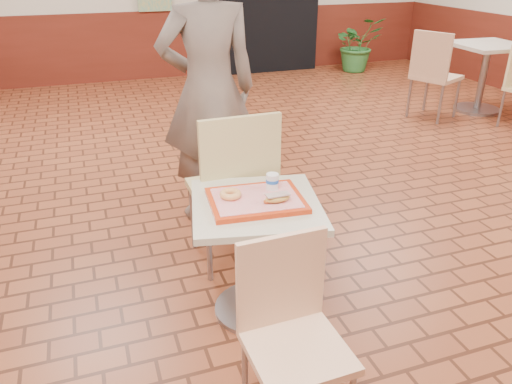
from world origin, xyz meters
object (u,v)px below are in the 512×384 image
object	(u,v)px
chair_main_front	(291,326)
second_table	(485,66)
customer	(209,90)
chair_main_back	(234,183)
potted_plant	(357,44)
paper_cup	(272,181)
chair_second_left	(434,71)
serving_tray	(256,200)
ring_donut	(231,194)
main_table	(256,240)
long_john_donut	(277,198)

from	to	relation	value
chair_main_front	second_table	world-z (taller)	chair_main_front
customer	second_table	world-z (taller)	customer
chair_main_back	potted_plant	xyz separation A→B (m)	(3.57, 4.82, -0.14)
customer	paper_cup	bearing A→B (deg)	92.27
second_table	chair_second_left	size ratio (longest dim) A/B	0.81
customer	second_table	size ratio (longest dim) A/B	2.33
customer	chair_second_left	bearing A→B (deg)	-153.70
chair_main_front	chair_second_left	xyz separation A→B (m)	(3.20, 3.37, 0.10)
serving_tray	ring_donut	bearing A→B (deg)	159.18
customer	chair_second_left	xyz separation A→B (m)	(3.04, 1.50, -0.39)
chair_main_back	serving_tray	world-z (taller)	chair_main_back
paper_cup	second_table	bearing A→B (deg)	35.32
chair_main_front	paper_cup	bearing A→B (deg)	73.19
chair_main_back	potted_plant	size ratio (longest dim) A/B	1.18
main_table	customer	bearing A→B (deg)	86.68
main_table	customer	distance (m)	1.29
main_table	potted_plant	distance (m)	6.40
potted_plant	chair_main_back	bearing A→B (deg)	-126.51
main_table	serving_tray	world-z (taller)	serving_tray
main_table	potted_plant	size ratio (longest dim) A/B	0.78
long_john_donut	serving_tray	bearing A→B (deg)	137.03
second_table	chair_main_back	bearing A→B (deg)	-149.55
chair_main_front	customer	size ratio (longest dim) A/B	0.43
chair_main_back	chair_second_left	distance (m)	3.79
long_john_donut	potted_plant	size ratio (longest dim) A/B	0.16
chair_main_back	potted_plant	world-z (taller)	chair_main_back
chair_second_left	long_john_donut	bearing A→B (deg)	107.59
chair_main_front	second_table	distance (m)	5.27
chair_main_front	paper_cup	world-z (taller)	chair_main_front
chair_second_left	potted_plant	bearing A→B (deg)	-35.48
chair_main_front	potted_plant	world-z (taller)	potted_plant
serving_tray	main_table	bearing A→B (deg)	90.00
chair_main_front	ring_donut	distance (m)	0.77
chair_main_back	customer	world-z (taller)	customer
chair_main_front	serving_tray	xyz separation A→B (m)	(0.09, 0.68, 0.23)
paper_cup	potted_plant	world-z (taller)	potted_plant
chair_main_front	serving_tray	size ratio (longest dim) A/B	1.77
potted_plant	second_table	bearing A→B (deg)	-83.07
chair_main_front	second_table	size ratio (longest dim) A/B	1.01
long_john_donut	paper_cup	bearing A→B (deg)	77.95
customer	potted_plant	bearing A→B (deg)	-130.67
paper_cup	second_table	distance (m)	4.65
long_john_donut	customer	bearing A→B (deg)	90.60
customer	long_john_donut	size ratio (longest dim) A/B	13.63
chair_main_front	ring_donut	world-z (taller)	chair_main_front
chair_main_back	potted_plant	distance (m)	6.00
main_table	chair_second_left	size ratio (longest dim) A/B	0.67
chair_main_back	second_table	size ratio (longest dim) A/B	1.24
chair_second_left	potted_plant	xyz separation A→B (m)	(0.49, 2.61, -0.13)
paper_cup	serving_tray	bearing A→B (deg)	-148.24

